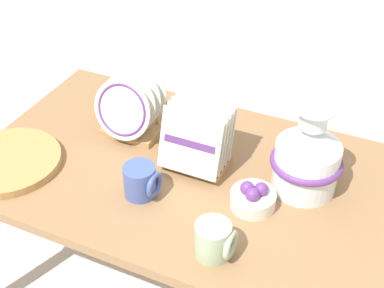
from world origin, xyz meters
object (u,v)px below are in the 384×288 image
(mug_sage_glaze, at_px, (215,240))
(fruit_bowl, at_px, (253,198))
(wicker_charger_stack, at_px, (8,161))
(dish_rack_square_plates, at_px, (197,142))
(mug_cobalt_glaze, at_px, (141,181))
(ceramic_vase, at_px, (308,155))
(dish_rack_round_plates, at_px, (130,111))

(mug_sage_glaze, xyz_separation_m, fruit_bowl, (0.03, 0.22, -0.02))
(mug_sage_glaze, bearing_deg, wicker_charger_stack, 174.68)
(dish_rack_square_plates, bearing_deg, wicker_charger_stack, -155.09)
(mug_sage_glaze, bearing_deg, mug_cobalt_glaze, 156.43)
(dish_rack_square_plates, bearing_deg, ceramic_vase, 5.56)
(mug_cobalt_glaze, bearing_deg, fruit_bowl, 15.75)
(wicker_charger_stack, bearing_deg, dish_rack_square_plates, 24.91)
(wicker_charger_stack, distance_m, fruit_bowl, 0.79)
(dish_rack_square_plates, bearing_deg, mug_sage_glaze, -58.76)
(mug_cobalt_glaze, bearing_deg, dish_rack_square_plates, 65.43)
(dish_rack_round_plates, relative_size, dish_rack_square_plates, 1.04)
(wicker_charger_stack, relative_size, fruit_bowl, 2.52)
(ceramic_vase, distance_m, dish_rack_round_plates, 0.62)
(dish_rack_square_plates, relative_size, fruit_bowl, 1.62)
(dish_rack_square_plates, distance_m, wicker_charger_stack, 0.61)
(dish_rack_round_plates, relative_size, mug_sage_glaze, 2.13)
(ceramic_vase, xyz_separation_m, dish_rack_square_plates, (-0.34, -0.03, -0.03))
(dish_rack_round_plates, height_order, mug_sage_glaze, dish_rack_round_plates)
(wicker_charger_stack, height_order, fruit_bowl, fruit_bowl)
(fruit_bowl, bearing_deg, ceramic_vase, 51.60)
(dish_rack_round_plates, height_order, dish_rack_square_plates, dish_rack_round_plates)
(dish_rack_round_plates, xyz_separation_m, mug_sage_glaze, (0.47, -0.38, -0.04))
(mug_sage_glaze, height_order, fruit_bowl, mug_sage_glaze)
(dish_rack_round_plates, distance_m, mug_cobalt_glaze, 0.32)
(dish_rack_round_plates, xyz_separation_m, wicker_charger_stack, (-0.28, -0.32, -0.08))
(mug_cobalt_glaze, height_order, mug_sage_glaze, same)
(dish_rack_square_plates, xyz_separation_m, mug_sage_glaze, (0.20, -0.33, -0.04))
(mug_cobalt_glaze, xyz_separation_m, mug_sage_glaze, (0.29, -0.13, 0.00))
(ceramic_vase, distance_m, mug_cobalt_glaze, 0.50)
(wicker_charger_stack, xyz_separation_m, fruit_bowl, (0.78, 0.15, 0.02))
(wicker_charger_stack, xyz_separation_m, mug_sage_glaze, (0.75, -0.07, 0.04))
(mug_cobalt_glaze, relative_size, fruit_bowl, 0.80)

